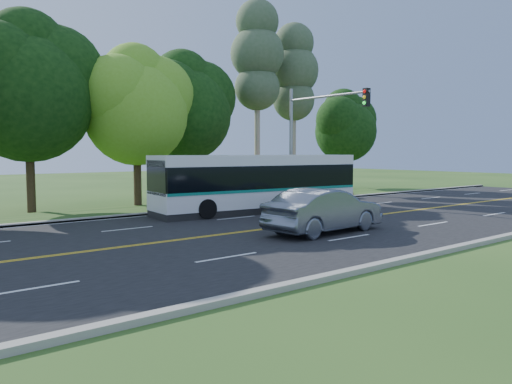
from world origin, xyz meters
TOP-DOWN VIEW (x-y plane):
  - ground at (0.00, 0.00)m, footprint 120.00×120.00m
  - road at (0.00, 0.00)m, footprint 60.00×14.00m
  - curb_north at (0.00, 7.15)m, footprint 60.00×0.30m
  - curb_south at (0.00, -7.15)m, footprint 60.00×0.30m
  - grass_verge at (0.00, 9.00)m, footprint 60.00×4.00m
  - lane_markings at (-0.09, 0.00)m, footprint 57.60×13.82m
  - tree_row at (-5.15, 12.13)m, footprint 44.70×9.10m
  - bougainvillea_hedge at (7.18, 8.15)m, footprint 9.50×2.25m
  - traffic_signal at (6.49, 5.40)m, footprint 0.42×6.10m
  - transit_bus at (1.86, 4.80)m, footprint 11.51×3.46m
  - sedan at (-0.39, -2.12)m, footprint 5.33×2.14m
  - suv at (2.58, 1.14)m, footprint 5.46×3.32m

SIDE VIEW (x-z plane):
  - ground at x=0.00m, z-range 0.00..0.00m
  - road at x=0.00m, z-range 0.00..0.02m
  - lane_markings at x=-0.09m, z-range 0.02..0.02m
  - grass_verge at x=0.00m, z-range 0.00..0.10m
  - curb_north at x=0.00m, z-range 0.00..0.15m
  - curb_south at x=0.00m, z-range 0.00..0.15m
  - bougainvillea_hedge at x=7.18m, z-range -0.03..1.47m
  - suv at x=2.58m, z-range 0.02..1.44m
  - sedan at x=-0.39m, z-range 0.02..1.74m
  - transit_bus at x=1.86m, z-range 0.01..2.97m
  - traffic_signal at x=6.49m, z-range 1.17..8.17m
  - tree_row at x=-5.15m, z-range -0.19..13.65m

